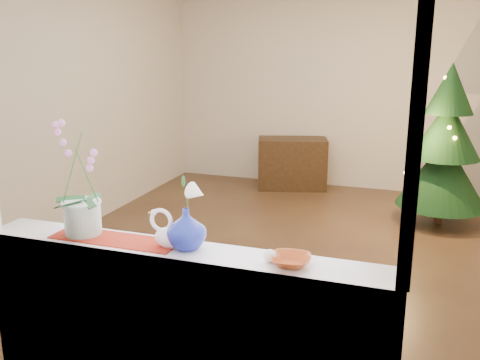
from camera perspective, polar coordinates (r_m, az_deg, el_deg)
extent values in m
plane|color=#3C2418|center=(5.15, 5.33, -7.46)|extent=(5.00, 5.00, 0.00)
cube|color=beige|center=(7.26, 10.41, 9.80)|extent=(4.50, 0.10, 2.70)
cube|color=beige|center=(2.49, -7.94, 0.91)|extent=(4.50, 0.10, 2.70)
cube|color=beige|center=(5.76, -16.84, 8.21)|extent=(0.10, 5.00, 2.70)
cube|color=white|center=(2.87, -6.90, -16.84)|extent=(2.20, 0.08, 0.88)
cube|color=white|center=(2.73, -6.37, -7.67)|extent=(2.20, 0.26, 0.04)
cube|color=maroon|center=(2.90, -13.22, -6.16)|extent=(0.70, 0.20, 0.01)
imported|color=navy|center=(2.69, -5.75, -4.88)|extent=(0.29, 0.29, 0.24)
sphere|color=white|center=(2.55, 3.19, -8.07)|extent=(0.06, 0.06, 0.06)
imported|color=#A24218|center=(2.52, 5.43, -8.62)|extent=(0.18, 0.18, 0.04)
cube|color=black|center=(7.20, 5.58, 1.78)|extent=(0.99, 0.69, 0.68)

